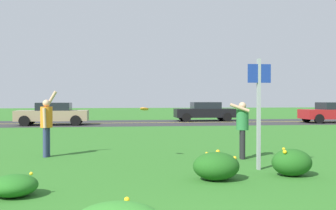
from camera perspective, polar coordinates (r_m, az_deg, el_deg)
The scene contains 13 objects.
ground_plane at distance 15.43m, azimuth -5.50°, elevation -5.37°, with size 120.00×120.00×0.00m, color #2D6B23.
highway_strip at distance 27.62m, azimuth -6.42°, elevation -2.62°, with size 120.00×7.36×0.01m, color #2D2D30.
highway_center_stripe at distance 27.62m, azimuth -6.42°, elevation -2.61°, with size 120.00×0.16×0.00m, color yellow.
daylily_clump_mid_right at distance 8.99m, azimuth 17.61°, elevation -7.98°, with size 0.88×0.73×0.59m.
daylily_clump_mid_left at distance 8.20m, azimuth 7.04°, elevation -8.83°, with size 0.96×0.86×0.60m.
daylily_clump_front_right at distance 7.32m, azimuth -21.56°, elevation -10.88°, with size 0.80×0.78×0.42m.
sign_post_near_path at distance 9.47m, azimuth 13.12°, elevation 0.35°, with size 0.56×0.10×2.63m.
person_thrower_orange_shirt at distance 11.83m, azimuth -17.30°, elevation -2.43°, with size 0.46×0.51×1.92m.
person_catcher_green_shirt at distance 11.13m, azimuth 10.78°, elevation -2.86°, with size 0.58×0.52×1.59m.
frisbee_orange at distance 10.85m, azimuth -3.48°, elevation -0.58°, with size 0.25×0.24×0.11m.
car_red_leftmost at distance 30.11m, azimuth 23.00°, elevation -0.99°, with size 4.50×2.00×1.45m.
car_black_center_left at distance 29.99m, azimuth 5.36°, elevation -0.93°, with size 4.50×2.00×1.45m.
car_tan_center_right at distance 26.24m, azimuth -16.46°, elevation -1.22°, with size 4.50×2.00×1.45m.
Camera 1 is at (-0.55, -3.10, 1.67)m, focal length 41.77 mm.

